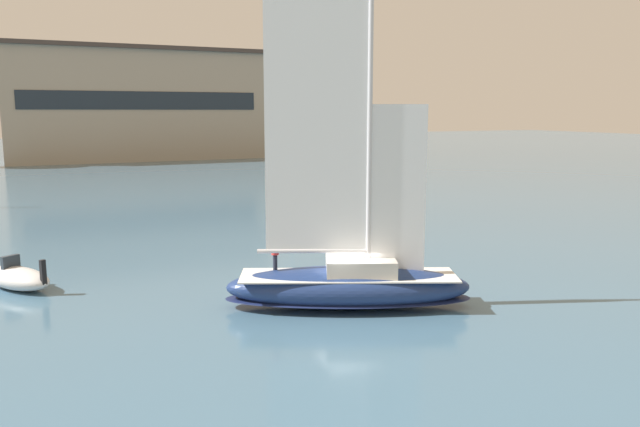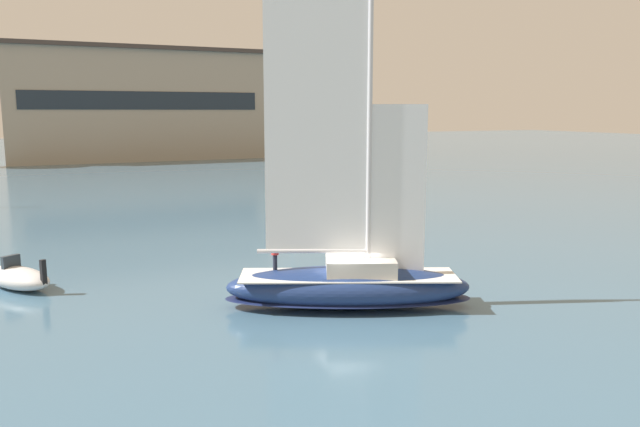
% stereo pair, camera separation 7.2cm
% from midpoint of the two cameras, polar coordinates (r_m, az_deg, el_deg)
% --- Properties ---
extents(ground_plane, '(400.00, 400.00, 0.00)m').
position_cam_midpoint_polar(ground_plane, '(28.39, 2.64, -8.54)').
color(ground_plane, '#42667F').
extents(waterfront_building, '(45.07, 15.33, 19.76)m').
position_cam_midpoint_polar(waterfront_building, '(118.86, -16.26, 9.57)').
color(waterfront_building, tan).
rests_on(waterfront_building, ground).
extents(sailboat_main, '(11.34, 7.31, 15.16)m').
position_cam_midpoint_polar(sailboat_main, '(28.06, 2.70, -6.24)').
color(sailboat_main, navy).
rests_on(sailboat_main, ground).
extents(sailboat_moored_near_marina, '(6.25, 6.40, 9.62)m').
position_cam_midpoint_polar(sailboat_moored_near_marina, '(48.06, -2.27, -0.31)').
color(sailboat_moored_near_marina, '#232328').
rests_on(sailboat_moored_near_marina, ground).
extents(motor_tender, '(4.00, 4.78, 1.74)m').
position_cam_midpoint_polar(motor_tender, '(34.49, -25.87, -5.29)').
color(motor_tender, silver).
rests_on(motor_tender, ground).
extents(channel_buoy, '(1.00, 1.00, 1.83)m').
position_cam_midpoint_polar(channel_buoy, '(40.27, 3.51, -2.12)').
color(channel_buoy, green).
rests_on(channel_buoy, ground).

